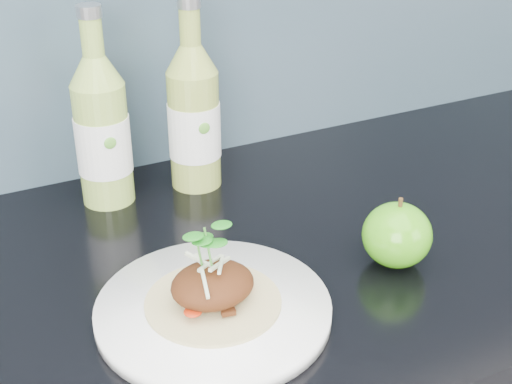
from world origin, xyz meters
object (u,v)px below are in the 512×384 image
green_apple (397,235)px  cider_bottle_left (102,131)px  cider_bottle_right (194,117)px  dinner_plate (213,310)px

green_apple → cider_bottle_left: bearing=130.2°
green_apple → cider_bottle_right: (-0.13, 0.29, 0.06)m
dinner_plate → cider_bottle_left: (-0.02, 0.30, 0.09)m
dinner_plate → green_apple: green_apple is taller
dinner_plate → cider_bottle_left: 0.31m
cider_bottle_left → cider_bottle_right: same height
green_apple → cider_bottle_right: 0.33m
green_apple → cider_bottle_left: (-0.26, 0.30, 0.06)m
cider_bottle_right → cider_bottle_left: bearing=179.0°
cider_bottle_left → green_apple: bearing=-32.2°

